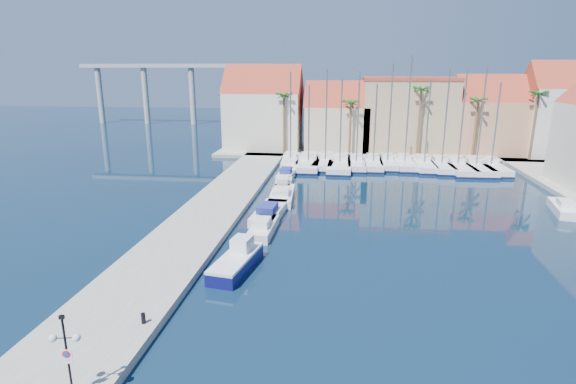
{
  "coord_description": "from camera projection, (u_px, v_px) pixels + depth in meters",
  "views": [
    {
      "loc": [
        3.2,
        -26.09,
        13.14
      ],
      "look_at": [
        -1.45,
        10.69,
        3.0
      ],
      "focal_mm": 28.0,
      "sensor_mm": 36.0,
      "label": 1
    }
  ],
  "objects": [
    {
      "name": "motorboat_west_4",
      "position": [
        287.0,
        174.0,
        56.14
      ],
      "size": [
        2.07,
        5.79,
        1.4
      ],
      "rotation": [
        0.0,
        0.0,
        -0.04
      ],
      "color": "white",
      "rests_on": "ground"
    },
    {
      "name": "shore_north",
      "position": [
        386.0,
        151.0,
        73.48
      ],
      "size": [
        54.0,
        16.0,
        0.5
      ],
      "primitive_type": "cube",
      "color": "gray",
      "rests_on": "ground"
    },
    {
      "name": "viaduct",
      "position": [
        172.0,
        82.0,
        109.3
      ],
      "size": [
        48.0,
        2.2,
        14.45
      ],
      "color": "#9E9E99",
      "rests_on": "ground"
    },
    {
      "name": "palm_0",
      "position": [
        284.0,
        97.0,
        67.34
      ],
      "size": [
        2.6,
        2.6,
        10.15
      ],
      "color": "brown",
      "rests_on": "shore_north"
    },
    {
      "name": "sailboat_5",
      "position": [
        373.0,
        163.0,
        62.41
      ],
      "size": [
        2.51,
        9.31,
        11.26
      ],
      "rotation": [
        0.0,
        0.0,
        -0.01
      ],
      "color": "white",
      "rests_on": "ground"
    },
    {
      "name": "sailboat_11",
      "position": [
        475.0,
        166.0,
        60.44
      ],
      "size": [
        3.32,
        11.29,
        13.73
      ],
      "rotation": [
        0.0,
        0.0,
        0.03
      ],
      "color": "white",
      "rests_on": "ground"
    },
    {
      "name": "motorboat_west_2",
      "position": [
        282.0,
        195.0,
        46.67
      ],
      "size": [
        2.69,
        7.27,
        1.4
      ],
      "rotation": [
        0.0,
        0.0,
        0.06
      ],
      "color": "white",
      "rests_on": "ground"
    },
    {
      "name": "motorboat_west_5",
      "position": [
        291.0,
        165.0,
        61.33
      ],
      "size": [
        2.19,
        6.46,
        1.4
      ],
      "rotation": [
        0.0,
        0.0,
        0.02
      ],
      "color": "white",
      "rests_on": "ground"
    },
    {
      "name": "sailboat_12",
      "position": [
        489.0,
        166.0,
        60.34
      ],
      "size": [
        3.09,
        10.44,
        11.57
      ],
      "rotation": [
        0.0,
        0.0,
        0.03
      ],
      "color": "white",
      "rests_on": "ground"
    },
    {
      "name": "building_3",
      "position": [
        487.0,
        118.0,
        69.23
      ],
      "size": [
        10.3,
        8.0,
        12.0
      ],
      "color": "tan",
      "rests_on": "shore_north"
    },
    {
      "name": "palm_1",
      "position": [
        351.0,
        104.0,
        66.38
      ],
      "size": [
        2.6,
        2.6,
        9.15
      ],
      "color": "brown",
      "rests_on": "shore_north"
    },
    {
      "name": "sailboat_9",
      "position": [
        441.0,
        165.0,
        61.1
      ],
      "size": [
        2.58,
        9.66,
        13.33
      ],
      "rotation": [
        0.0,
        0.0,
        -0.0
      ],
      "color": "white",
      "rests_on": "ground"
    },
    {
      "name": "lamp_post",
      "position": [
        66.0,
        344.0,
        17.4
      ],
      "size": [
        1.21,
        0.48,
        3.61
      ],
      "rotation": [
        0.0,
        0.0,
        0.17
      ],
      "color": "black",
      "rests_on": "quay_west"
    },
    {
      "name": "ground",
      "position": [
        290.0,
        281.0,
        28.81
      ],
      "size": [
        260.0,
        260.0,
        0.0
      ],
      "primitive_type": "plane",
      "color": "#081B31",
      "rests_on": "ground"
    },
    {
      "name": "sailboat_3",
      "position": [
        340.0,
        164.0,
        62.12
      ],
      "size": [
        3.34,
        11.93,
        11.9
      ],
      "rotation": [
        0.0,
        0.0,
        -0.02
      ],
      "color": "white",
      "rests_on": "ground"
    },
    {
      "name": "motorboat_west_0",
      "position": [
        263.0,
        228.0,
        37.09
      ],
      "size": [
        1.88,
        5.5,
        1.4
      ],
      "rotation": [
        0.0,
        0.0,
        -0.02
      ],
      "color": "white",
      "rests_on": "ground"
    },
    {
      "name": "building_0",
      "position": [
        264.0,
        111.0,
        73.28
      ],
      "size": [
        12.3,
        9.0,
        13.5
      ],
      "color": "beige",
      "rests_on": "shore_north"
    },
    {
      "name": "building_1",
      "position": [
        337.0,
        120.0,
        72.15
      ],
      "size": [
        10.3,
        8.0,
        11.0
      ],
      "color": "beige",
      "rests_on": "shore_north"
    },
    {
      "name": "sailboat_0",
      "position": [
        291.0,
        160.0,
        63.95
      ],
      "size": [
        2.97,
        9.1,
        12.85
      ],
      "rotation": [
        0.0,
        0.0,
        0.07
      ],
      "color": "white",
      "rests_on": "ground"
    },
    {
      "name": "sailboat_7",
      "position": [
        404.0,
        162.0,
        62.47
      ],
      "size": [
        2.71,
        9.35,
        14.91
      ],
      "rotation": [
        0.0,
        0.0,
        0.03
      ],
      "color": "white",
      "rests_on": "ground"
    },
    {
      "name": "building_2",
      "position": [
        407.0,
        114.0,
        71.53
      ],
      "size": [
        14.2,
        10.2,
        11.5
      ],
      "color": "tan",
      "rests_on": "shore_north"
    },
    {
      "name": "bollard",
      "position": [
        143.0,
        318.0,
        23.06
      ],
      "size": [
        0.23,
        0.23,
        0.57
      ],
      "primitive_type": "cylinder",
      "color": "black",
      "rests_on": "quay_west"
    },
    {
      "name": "sailboat_4",
      "position": [
        356.0,
        163.0,
        62.39
      ],
      "size": [
        2.53,
        9.18,
        12.9
      ],
      "rotation": [
        0.0,
        0.0,
        0.01
      ],
      "color": "white",
      "rests_on": "ground"
    },
    {
      "name": "palm_2",
      "position": [
        421.0,
        92.0,
        64.67
      ],
      "size": [
        2.6,
        2.6,
        11.15
      ],
      "color": "brown",
      "rests_on": "shore_north"
    },
    {
      "name": "palm_3",
      "position": [
        478.0,
        102.0,
        64.08
      ],
      "size": [
        2.6,
        2.6,
        9.65
      ],
      "color": "brown",
      "rests_on": "shore_north"
    },
    {
      "name": "fishing_boat",
      "position": [
        237.0,
        261.0,
        30.34
      ],
      "size": [
        2.76,
        5.88,
        1.98
      ],
      "rotation": [
        0.0,
        0.0,
        -0.16
      ],
      "color": "#0E0E53",
      "rests_on": "ground"
    },
    {
      "name": "sailboat_10",
      "position": [
        456.0,
        165.0,
        60.79
      ],
      "size": [
        3.57,
        11.56,
        13.46
      ],
      "rotation": [
        0.0,
        0.0,
        0.05
      ],
      "color": "white",
      "rests_on": "ground"
    },
    {
      "name": "motorboat_west_1",
      "position": [
        269.0,
        212.0,
        41.1
      ],
      "size": [
        2.68,
        6.95,
        1.4
      ],
      "rotation": [
        0.0,
        0.0,
        -0.07
      ],
      "color": "white",
      "rests_on": "ground"
    },
    {
      "name": "sailboat_8",
      "position": [
        424.0,
        164.0,
        61.77
      ],
      "size": [
        2.63,
        9.59,
        12.01
      ],
      "rotation": [
        0.0,
        0.0,
        -0.01
      ],
      "color": "white",
      "rests_on": "ground"
    },
    {
      "name": "building_4",
      "position": [
        553.0,
        112.0,
        66.89
      ],
      "size": [
        8.3,
        8.0,
        14.0
      ],
      "color": "silver",
      "rests_on": "shore_north"
    },
    {
      "name": "palm_4",
      "position": [
        538.0,
        96.0,
        62.86
      ],
      "size": [
        2.6,
        2.6,
        10.65
      ],
      "color": "brown",
      "rests_on": "shore_north"
    },
    {
      "name": "motorboat_east_1",
      "position": [
        563.0,
        208.0,
        42.39
      ],
      "size": [
        2.7,
        5.65,
        1.4
      ],
      "rotation": [
        0.0,
        0.0,
        -0.19
      ],
      "color": "white",
      "rests_on": "ground"
    },
    {
      "name": "sailboat_6",
      "position": [
        387.0,
        162.0,
        62.79
      ],
      "size": [
        2.44,
        8.8,
        13.91
      ],
      "rotation": [
        0.0,
        0.0,
        0.01
      ],
      "color": "white",
      "rests_on": "ground"
    },
    {
      "name": "sailboat_1",
      "position": [
        309.0,
        162.0,
        62.97
      ],
      "size": [
        3.18,
        11.98,
        11.17
      ],
      "rotation": [
        0.0,
        0.0,
        0.0
      ],
      "color": "white",
      "rests_on": "ground"
    },
    {
      "name": "quay_west",
      "position": [
        213.0,
        209.0,
        42.75
      ],
      "size": [
        6.0,
        77.0,
        0.5
      ],
      "primitive_type": "cube",
      "color": "gray",
      "rests_on": "ground"
    },
    {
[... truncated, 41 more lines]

